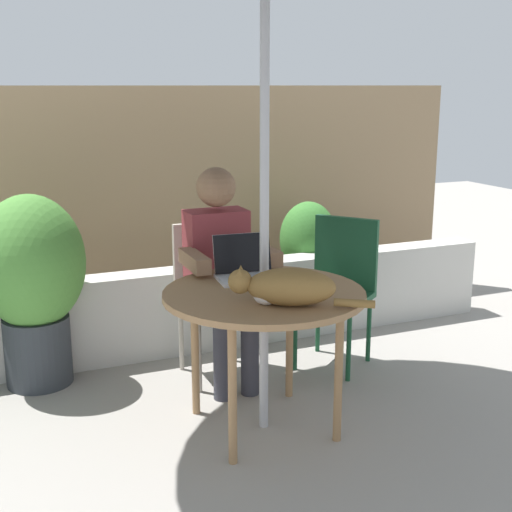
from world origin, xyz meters
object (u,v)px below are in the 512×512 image
object	(u,v)px
potted_plant_by_chair	(308,254)
potted_plant_corner	(32,277)
chair_empty	(339,280)
cat	(285,287)
chair_occupied	(212,287)
laptop	(245,265)
patio_table	(264,303)
person_seated	(221,265)

from	to	relation	value
potted_plant_by_chair	potted_plant_corner	distance (m)	1.98
chair_empty	potted_plant_corner	world-z (taller)	potted_plant_corner
cat	potted_plant_corner	distance (m)	1.57
chair_occupied	laptop	size ratio (longest dim) A/B	2.77
chair_empty	cat	xyz separation A→B (m)	(-0.76, -0.85, 0.27)
patio_table	chair_occupied	distance (m)	0.77
patio_table	chair_occupied	size ratio (longest dim) A/B	1.09
patio_table	cat	distance (m)	0.28
chair_occupied	cat	world-z (taller)	chair_occupied
chair_occupied	person_seated	bearing A→B (deg)	-90.00
chair_occupied	potted_plant_corner	size ratio (longest dim) A/B	0.81
person_seated	laptop	distance (m)	0.35
cat	patio_table	bearing A→B (deg)	90.16
laptop	potted_plant_by_chair	distance (m)	1.50
chair_occupied	potted_plant_by_chair	xyz separation A→B (m)	(0.95, 0.64, -0.04)
patio_table	chair_occupied	xyz separation A→B (m)	(0.00, 0.76, -0.12)
potted_plant_by_chair	person_seated	bearing A→B (deg)	-140.14
potted_plant_corner	person_seated	bearing A→B (deg)	-21.16
person_seated	potted_plant_corner	world-z (taller)	person_seated
laptop	potted_plant_by_chair	xyz separation A→B (m)	(0.94, 1.13, -0.29)
potted_plant_by_chair	laptop	bearing A→B (deg)	-129.73
patio_table	laptop	bearing A→B (deg)	88.06
person_seated	chair_empty	bearing A→B (deg)	0.34
cat	potted_plant_corner	world-z (taller)	potted_plant_corner
chair_occupied	chair_empty	distance (m)	0.78
patio_table	chair_occupied	world-z (taller)	chair_occupied
chair_occupied	chair_empty	world-z (taller)	same
person_seated	laptop	world-z (taller)	person_seated
patio_table	chair_empty	world-z (taller)	chair_empty
cat	potted_plant_by_chair	distance (m)	1.92
patio_table	potted_plant_corner	xyz separation A→B (m)	(-0.98, 0.98, -0.02)
person_seated	laptop	xyz separation A→B (m)	(0.01, -0.34, 0.08)
potted_plant_by_chair	patio_table	bearing A→B (deg)	-124.23
chair_empty	person_seated	world-z (taller)	person_seated
person_seated	laptop	size ratio (longest dim) A/B	3.82
chair_empty	person_seated	xyz separation A→B (m)	(-0.76, -0.00, 0.17)
laptop	potted_plant_corner	size ratio (longest dim) A/B	0.29
potted_plant_by_chair	chair_occupied	bearing A→B (deg)	-146.20
laptop	potted_plant_by_chair	world-z (taller)	laptop
chair_empty	cat	world-z (taller)	chair_empty
patio_table	potted_plant_by_chair	bearing A→B (deg)	55.77
patio_table	potted_plant_corner	distance (m)	1.39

